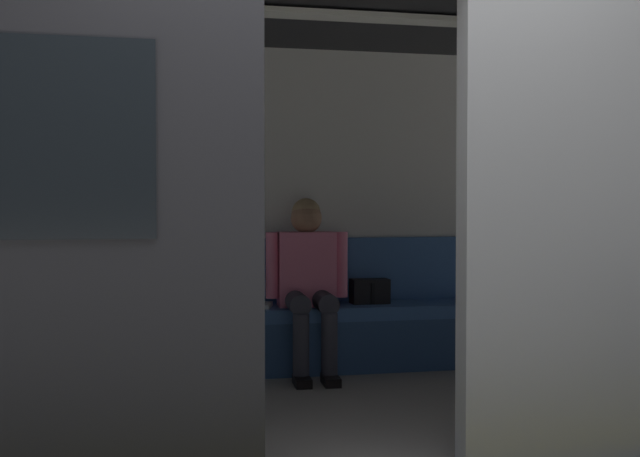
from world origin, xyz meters
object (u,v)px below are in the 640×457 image
at_px(person_seated, 308,274).
at_px(bench_seat, 279,323).
at_px(book, 260,305).
at_px(train_car, 300,133).
at_px(grab_pole_door, 257,211).
at_px(handbag, 370,291).

bearing_deg(person_seated, bench_seat, -15.79).
bearing_deg(book, person_seated, -178.20).
relative_size(train_car, person_seated, 5.46).
bearing_deg(person_seated, train_car, 75.43).
distance_m(bench_seat, person_seated, 0.38).
distance_m(person_seated, grab_pole_door, 1.64).
height_order(handbag, grab_pole_door, grab_pole_door).
bearing_deg(bench_seat, handbag, -173.37).
bearing_deg(grab_pole_door, bench_seat, -103.40).
distance_m(bench_seat, grab_pole_door, 1.76).
bearing_deg(book, bench_seat, -175.40).
xyz_separation_m(train_car, handbag, (-0.70, -1.04, -0.99)).
relative_size(train_car, book, 29.09).
distance_m(train_car, book, 1.45).
bearing_deg(handbag, bench_seat, 6.63).
bearing_deg(train_car, handbag, -123.95).
distance_m(person_seated, book, 0.38).
bearing_deg(handbag, person_seated, 15.48).
xyz_separation_m(bench_seat, person_seated, (-0.19, 0.05, 0.33)).
height_order(train_car, grab_pole_door, train_car).
relative_size(bench_seat, person_seated, 2.80).
bearing_deg(handbag, book, 3.73).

